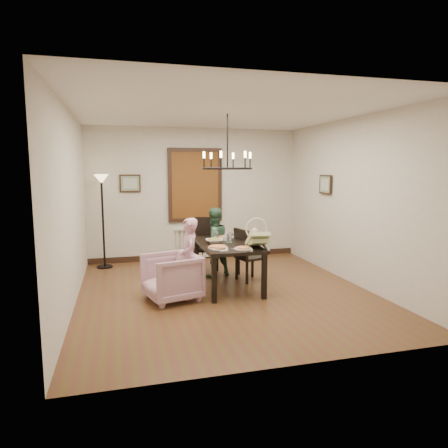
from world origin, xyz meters
name	(u,v)px	position (x,y,z in m)	size (l,w,h in m)	color
room_shell	(219,202)	(0.00, 0.37, 1.40)	(4.51, 5.00, 2.81)	brown
dining_table	(227,248)	(0.11, 0.25, 0.66)	(0.92, 1.59, 0.74)	black
chair_far	(206,246)	(-0.04, 1.19, 0.53)	(0.46, 0.46, 1.05)	black
chair_right	(250,254)	(0.59, 0.54, 0.47)	(0.41, 0.41, 0.93)	black
armchair	(172,277)	(-0.87, -0.17, 0.35)	(0.74, 0.76, 0.69)	#C99AB0
elderly_woman	(189,265)	(-0.60, -0.15, 0.51)	(0.37, 0.24, 1.01)	#CE92A6
seated_man	(214,248)	(0.04, 0.96, 0.52)	(0.51, 0.40, 1.04)	#365C41
baby_bouncer	(257,238)	(0.44, -0.28, 0.90)	(0.36, 0.49, 0.32)	#B9CB8C
salad_bowl	(214,241)	(-0.10, 0.28, 0.78)	(0.34, 0.34, 0.08)	white
pizza_platter	(218,247)	(-0.15, -0.14, 0.76)	(0.30, 0.30, 0.04)	tan
drinking_glass	(229,238)	(0.15, 0.30, 0.81)	(0.07, 0.07, 0.15)	silver
window_blinds	(195,185)	(0.00, 2.46, 1.60)	(1.00, 0.03, 1.40)	brown
radiator	(196,243)	(0.00, 2.48, 0.35)	(0.92, 0.12, 0.62)	silver
picture_back	(130,183)	(-1.35, 2.47, 1.65)	(0.42, 0.03, 0.36)	black
picture_right	(325,185)	(2.21, 0.90, 1.65)	(0.42, 0.03, 0.36)	black
floor_lamp	(103,223)	(-1.90, 2.15, 0.90)	(0.30, 0.30, 1.80)	black
chandelier	(227,168)	(0.11, 0.25, 1.95)	(0.80, 0.80, 0.04)	black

